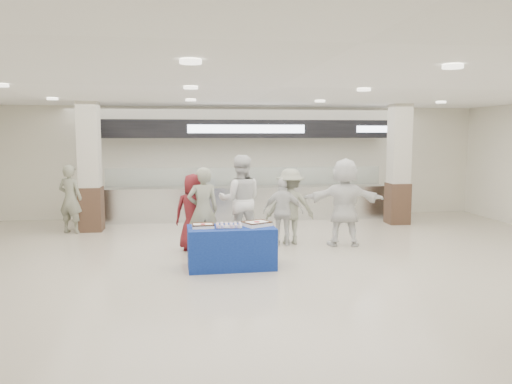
{
  "coord_description": "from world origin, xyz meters",
  "views": [
    {
      "loc": [
        -1.51,
        -8.53,
        2.39
      ],
      "look_at": [
        -0.19,
        1.6,
        1.22
      ],
      "focal_mm": 35.0,
      "sensor_mm": 36.0,
      "label": 1
    }
  ],
  "objects": [
    {
      "name": "column_left",
      "position": [
        -4.0,
        4.2,
        1.53
      ],
      "size": [
        0.55,
        0.55,
        3.2
      ],
      "color": "#3C271B",
      "rests_on": "ground"
    },
    {
      "name": "chef_short",
      "position": [
        0.45,
        1.96,
        0.74
      ],
      "size": [
        0.93,
        0.55,
        1.48
      ],
      "primitive_type": "imported",
      "rotation": [
        0.0,
        0.0,
        2.9
      ],
      "color": "white",
      "rests_on": "ground"
    },
    {
      "name": "cupcake_tray",
      "position": [
        -0.86,
        0.21,
        0.78
      ],
      "size": [
        0.42,
        0.32,
        0.07
      ],
      "color": "#AEAEB3",
      "rests_on": "display_table"
    },
    {
      "name": "chef_tall",
      "position": [
        -0.47,
        2.13,
        0.98
      ],
      "size": [
        0.99,
        0.79,
        1.96
      ],
      "primitive_type": "imported",
      "rotation": [
        0.0,
        0.0,
        3.09
      ],
      "color": "white",
      "rests_on": "ground"
    },
    {
      "name": "serving_line",
      "position": [
        0.0,
        5.4,
        1.16
      ],
      "size": [
        8.7,
        0.85,
        2.8
      ],
      "color": "silver",
      "rests_on": "ground"
    },
    {
      "name": "display_table",
      "position": [
        -0.82,
        0.25,
        0.38
      ],
      "size": [
        1.58,
        0.84,
        0.75
      ],
      "primitive_type": "cube",
      "rotation": [
        0.0,
        0.0,
        0.04
      ],
      "color": "navy",
      "rests_on": "ground"
    },
    {
      "name": "soldier_bg",
      "position": [
        -4.45,
        3.99,
        0.84
      ],
      "size": [
        0.71,
        0.59,
        1.67
      ],
      "primitive_type": "imported",
      "rotation": [
        0.0,
        0.0,
        2.78
      ],
      "color": "gray",
      "rests_on": "ground"
    },
    {
      "name": "civilian_maroon",
      "position": [
        -1.47,
        1.77,
        0.8
      ],
      "size": [
        0.85,
        0.61,
        1.6
      ],
      "primitive_type": "imported",
      "rotation": [
        0.0,
        0.0,
        3.0
      ],
      "color": "maroon",
      "rests_on": "ground"
    },
    {
      "name": "soldier_a",
      "position": [
        -1.29,
        1.49,
        0.87
      ],
      "size": [
        0.7,
        0.52,
        1.75
      ],
      "primitive_type": "imported",
      "rotation": [
        0.0,
        0.0,
        3.31
      ],
      "color": "gray",
      "rests_on": "ground"
    },
    {
      "name": "sheet_cake_right",
      "position": [
        -0.35,
        0.28,
        0.8
      ],
      "size": [
        0.57,
        0.52,
        0.1
      ],
      "color": "white",
      "rests_on": "display_table"
    },
    {
      "name": "soldier_b",
      "position": [
        0.63,
        2.1,
        0.83
      ],
      "size": [
        1.09,
        0.64,
        1.66
      ],
      "primitive_type": "imported",
      "rotation": [
        0.0,
        0.0,
        3.12
      ],
      "color": "gray",
      "rests_on": "ground"
    },
    {
      "name": "civilian_white",
      "position": [
        1.75,
        1.76,
        0.95
      ],
      "size": [
        1.82,
        0.81,
        1.9
      ],
      "primitive_type": "imported",
      "rotation": [
        0.0,
        0.0,
        2.99
      ],
      "color": "white",
      "rests_on": "ground"
    },
    {
      "name": "ground",
      "position": [
        0.0,
        0.0,
        0.0
      ],
      "size": [
        14.0,
        14.0,
        0.0
      ],
      "primitive_type": "plane",
      "color": "beige",
      "rests_on": "ground"
    },
    {
      "name": "column_right",
      "position": [
        4.0,
        4.2,
        1.53
      ],
      "size": [
        0.55,
        0.55,
        3.2
      ],
      "color": "#3C271B",
      "rests_on": "ground"
    },
    {
      "name": "sheet_cake_left",
      "position": [
        -1.32,
        0.24,
        0.79
      ],
      "size": [
        0.39,
        0.31,
        0.08
      ],
      "color": "white",
      "rests_on": "display_table"
    }
  ]
}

